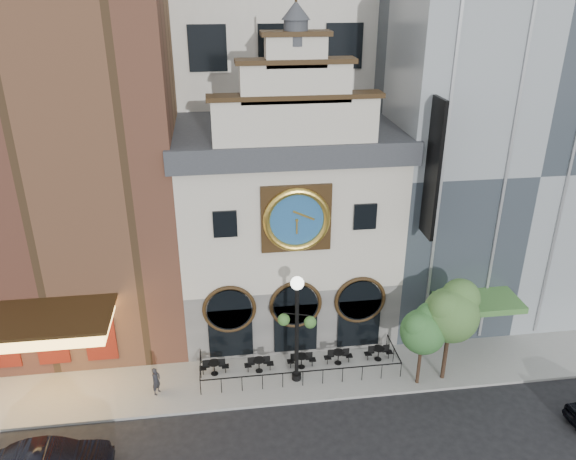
# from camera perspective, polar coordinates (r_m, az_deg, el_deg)

# --- Properties ---
(ground) EXTENTS (120.00, 120.00, 0.00)m
(ground) POSITION_cam_1_polar(r_m,az_deg,el_deg) (29.80, 1.89, -17.19)
(ground) COLOR black
(ground) RESTS_ON ground
(sidewalk) EXTENTS (44.00, 5.00, 0.15)m
(sidewalk) POSITION_cam_1_polar(r_m,az_deg,el_deg) (31.64, 1.13, -14.11)
(sidewalk) COLOR gray
(sidewalk) RESTS_ON ground
(clock_building) EXTENTS (12.60, 8.78, 18.65)m
(clock_building) POSITION_cam_1_polar(r_m,az_deg,el_deg) (32.75, -0.18, 0.85)
(clock_building) COLOR #605E5B
(clock_building) RESTS_ON ground
(theater_building) EXTENTS (14.00, 15.60, 25.00)m
(theater_building) POSITION_cam_1_polar(r_m,az_deg,el_deg) (33.94, -23.41, 10.24)
(theater_building) COLOR brown
(theater_building) RESTS_ON ground
(retail_building) EXTENTS (14.00, 14.40, 20.00)m
(retail_building) POSITION_cam_1_polar(r_m,az_deg,el_deg) (37.38, 19.72, 8.05)
(retail_building) COLOR gray
(retail_building) RESTS_ON ground
(cafe_railing) EXTENTS (10.60, 2.60, 0.90)m
(cafe_railing) POSITION_cam_1_polar(r_m,az_deg,el_deg) (31.32, 1.14, -13.36)
(cafe_railing) COLOR black
(cafe_railing) RESTS_ON sidewalk
(bistro_0) EXTENTS (1.58, 0.68, 0.90)m
(bistro_0) POSITION_cam_1_polar(r_m,az_deg,el_deg) (31.28, -7.51, -13.63)
(bistro_0) COLOR black
(bistro_0) RESTS_ON sidewalk
(bistro_1) EXTENTS (1.58, 0.68, 0.90)m
(bistro_1) POSITION_cam_1_polar(r_m,az_deg,el_deg) (31.25, -2.96, -13.46)
(bistro_1) COLOR black
(bistro_1) RESTS_ON sidewalk
(bistro_2) EXTENTS (1.58, 0.68, 0.90)m
(bistro_2) POSITION_cam_1_polar(r_m,az_deg,el_deg) (31.49, 1.38, -13.09)
(bistro_2) COLOR black
(bistro_2) RESTS_ON sidewalk
(bistro_3) EXTENTS (1.58, 0.68, 0.90)m
(bistro_3) POSITION_cam_1_polar(r_m,az_deg,el_deg) (31.87, 5.13, -12.67)
(bistro_3) COLOR black
(bistro_3) RESTS_ON sidewalk
(bistro_4) EXTENTS (1.58, 0.68, 0.90)m
(bistro_4) POSITION_cam_1_polar(r_m,az_deg,el_deg) (32.42, 9.17, -12.20)
(bistro_4) COLOR black
(bistro_4) RESTS_ON sidewalk
(pedestrian) EXTENTS (0.61, 0.67, 1.54)m
(pedestrian) POSITION_cam_1_polar(r_m,az_deg,el_deg) (30.41, -13.25, -14.71)
(pedestrian) COLOR black
(pedestrian) RESTS_ON sidewalk
(lamppost) EXTENTS (1.93, 1.04, 6.21)m
(lamppost) POSITION_cam_1_polar(r_m,az_deg,el_deg) (28.72, 0.92, -8.94)
(lamppost) COLOR black
(lamppost) RESTS_ON sidewalk
(tree_left) EXTENTS (2.96, 2.85, 5.71)m
(tree_left) POSITION_cam_1_polar(r_m,az_deg,el_deg) (29.86, 16.33, -7.85)
(tree_left) COLOR #382619
(tree_left) RESTS_ON sidewalk
(tree_right) EXTENTS (2.41, 2.32, 4.64)m
(tree_right) POSITION_cam_1_polar(r_m,az_deg,el_deg) (29.57, 13.64, -9.66)
(tree_right) COLOR #382619
(tree_right) RESTS_ON sidewalk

